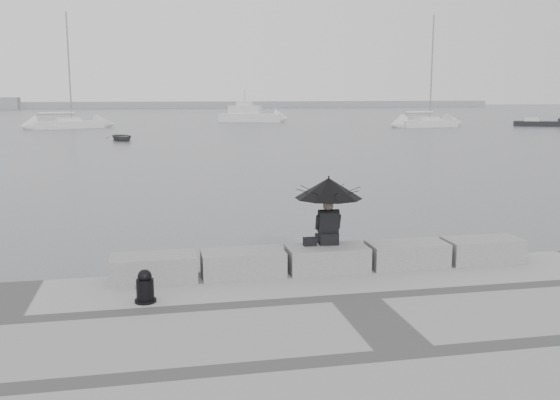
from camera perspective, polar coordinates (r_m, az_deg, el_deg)
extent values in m
plane|color=#4D5053|center=(13.17, 3.75, -8.03)|extent=(360.00, 360.00, 0.00)
cube|color=slate|center=(12.09, -11.46, -6.13)|extent=(1.60, 0.80, 0.50)
cube|color=slate|center=(12.20, -3.41, -5.80)|extent=(1.60, 0.80, 0.50)
cube|color=slate|center=(12.54, 4.33, -5.38)|extent=(1.60, 0.80, 0.50)
cube|color=slate|center=(13.10, 11.53, -4.89)|extent=(1.60, 0.80, 0.50)
cube|color=slate|center=(13.84, 18.04, -4.39)|extent=(1.60, 0.80, 0.50)
sphere|color=#726056|center=(12.56, 4.43, -0.54)|extent=(0.21, 0.21, 0.21)
cylinder|color=black|center=(12.54, 4.45, -0.23)|extent=(0.02, 0.02, 1.00)
cone|color=black|center=(12.49, 4.46, 1.10)|extent=(1.37, 1.37, 0.41)
sphere|color=black|center=(12.46, 4.48, 2.13)|extent=(0.04, 0.04, 0.04)
cube|color=black|center=(12.52, 2.75, -3.81)|extent=(0.26, 0.15, 0.16)
cylinder|color=black|center=(10.99, -12.19, -9.00)|extent=(0.37, 0.37, 0.06)
cylinder|color=black|center=(10.93, -12.22, -8.12)|extent=(0.29, 0.29, 0.41)
sphere|color=black|center=(10.86, -12.27, -6.84)|extent=(0.24, 0.24, 0.24)
cube|color=gray|center=(167.15, -10.56, 8.56)|extent=(180.00, 6.00, 1.60)
cube|color=white|center=(74.88, -18.82, 6.49)|extent=(7.98, 4.90, 0.90)
cube|color=white|center=(74.85, -18.84, 6.95)|extent=(3.06, 2.43, 0.50)
cylinder|color=gray|center=(74.84, -19.10, 11.42)|extent=(0.16, 0.16, 12.00)
cylinder|color=gray|center=(74.83, -18.87, 7.44)|extent=(4.05, 1.58, 0.10)
cube|color=white|center=(75.70, 13.23, 6.78)|extent=(7.67, 3.81, 0.90)
cube|color=white|center=(75.68, 13.25, 7.23)|extent=(2.83, 2.08, 0.50)
cylinder|color=gray|center=(75.66, 13.43, 11.66)|extent=(0.16, 0.16, 12.00)
cylinder|color=gray|center=(75.65, 13.27, 7.73)|extent=(4.07, 0.92, 0.10)
cube|color=white|center=(86.85, -2.66, 7.49)|extent=(9.02, 5.66, 1.20)
cube|color=white|center=(86.81, -2.67, 8.21)|extent=(4.79, 3.58, 1.20)
cube|color=white|center=(86.79, -2.67, 8.81)|extent=(2.57, 2.26, 0.60)
cylinder|color=gray|center=(86.78, -2.68, 9.53)|extent=(0.08, 0.08, 1.60)
cube|color=black|center=(81.62, 22.54, 6.43)|extent=(5.68, 3.96, 0.70)
cube|color=white|center=(81.59, 22.56, 6.78)|extent=(2.03, 1.83, 0.50)
imported|color=slate|center=(54.67, -14.27, 5.60)|extent=(3.67, 2.41, 0.57)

